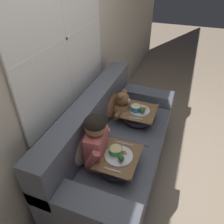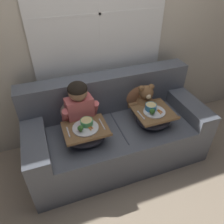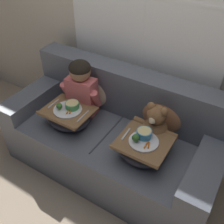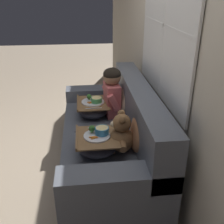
{
  "view_description": "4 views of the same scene",
  "coord_description": "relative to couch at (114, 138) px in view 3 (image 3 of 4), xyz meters",
  "views": [
    {
      "loc": [
        -1.62,
        -0.52,
        2.06
      ],
      "look_at": [
        0.09,
        0.12,
        0.74
      ],
      "focal_mm": 35.0,
      "sensor_mm": 36.0,
      "label": 1
    },
    {
      "loc": [
        -0.66,
        -1.65,
        2.0
      ],
      "look_at": [
        -0.04,
        0.05,
        0.62
      ],
      "focal_mm": 35.0,
      "sensor_mm": 36.0,
      "label": 2
    },
    {
      "loc": [
        0.89,
        -1.42,
        2.04
      ],
      "look_at": [
        -0.03,
        0.06,
        0.63
      ],
      "focal_mm": 42.0,
      "sensor_mm": 36.0,
      "label": 3
    },
    {
      "loc": [
        2.27,
        -0.21,
        1.77
      ],
      "look_at": [
        -0.02,
        0.05,
        0.67
      ],
      "focal_mm": 42.0,
      "sensor_mm": 36.0,
      "label": 4
    }
  ],
  "objects": [
    {
      "name": "ground_plane",
      "position": [
        0.0,
        -0.06,
        -0.34
      ],
      "size": [
        14.0,
        14.0,
        0.0
      ],
      "primitive_type": "plane",
      "color": "tan"
    },
    {
      "name": "wall_back_with_window",
      "position": [
        0.0,
        0.49,
        0.97
      ],
      "size": [
        8.0,
        0.08,
        2.6
      ],
      "color": "beige",
      "rests_on": "ground_plane"
    },
    {
      "name": "couch",
      "position": [
        0.0,
        0.0,
        0.0
      ],
      "size": [
        1.9,
        0.86,
        0.91
      ],
      "color": "#565B66",
      "rests_on": "ground_plane"
    },
    {
      "name": "throw_pillow_behind_child",
      "position": [
        -0.37,
        0.18,
        0.33
      ],
      "size": [
        0.41,
        0.2,
        0.42
      ],
      "color": "#C1B293",
      "rests_on": "couch"
    },
    {
      "name": "throw_pillow_behind_teddy",
      "position": [
        0.37,
        0.18,
        0.33
      ],
      "size": [
        0.38,
        0.19,
        0.4
      ],
      "color": "#B2754C",
      "rests_on": "couch"
    },
    {
      "name": "child_figure",
      "position": [
        -0.37,
        0.04,
        0.43
      ],
      "size": [
        0.39,
        0.2,
        0.53
      ],
      "color": "#DB6666",
      "rests_on": "couch"
    },
    {
      "name": "teddy_bear",
      "position": [
        0.36,
        0.03,
        0.29
      ],
      "size": [
        0.39,
        0.27,
        0.36
      ],
      "color": "brown",
      "rests_on": "couch"
    },
    {
      "name": "lap_tray_child",
      "position": [
        -0.36,
        -0.17,
        0.23
      ],
      "size": [
        0.42,
        0.35,
        0.23
      ],
      "color": "#2D2D38",
      "rests_on": "child_figure"
    },
    {
      "name": "lap_tray_teddy",
      "position": [
        0.36,
        -0.17,
        0.23
      ],
      "size": [
        0.39,
        0.36,
        0.23
      ],
      "color": "#2D2D38",
      "rests_on": "teddy_bear"
    }
  ]
}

